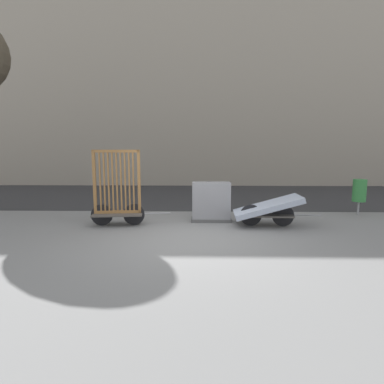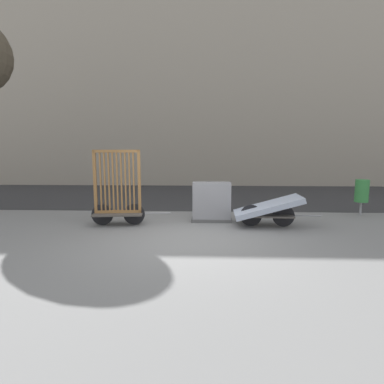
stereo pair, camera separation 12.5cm
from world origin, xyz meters
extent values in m
plane|color=slate|center=(0.00, 0.00, 0.00)|extent=(60.00, 60.00, 0.00)
cube|color=#2D2D30|center=(0.00, 6.58, 0.00)|extent=(56.00, 7.14, 0.01)
cube|color=#9E9384|center=(0.00, 12.15, 6.41)|extent=(48.00, 4.00, 12.83)
cube|color=#4C4742|center=(-1.85, 1.22, 0.29)|extent=(1.26, 0.71, 0.04)
cylinder|color=black|center=(-1.46, 1.26, 0.27)|extent=(0.53, 0.09, 0.53)
cylinder|color=black|center=(-2.24, 1.17, 0.27)|extent=(0.53, 0.09, 0.53)
cylinder|color=gray|center=(-0.90, 1.32, 0.29)|extent=(0.70, 0.10, 0.03)
cube|color=olive|center=(-1.85, 1.22, 0.34)|extent=(1.15, 0.19, 0.07)
cube|color=olive|center=(-1.85, 1.22, 1.84)|extent=(1.15, 0.19, 0.07)
cube|color=olive|center=(-2.38, 1.16, 1.09)|extent=(0.08, 0.08, 1.57)
cube|color=olive|center=(-1.31, 1.27, 1.09)|extent=(0.08, 0.08, 1.57)
cube|color=olive|center=(-2.25, 1.17, 1.09)|extent=(0.04, 0.05, 1.50)
cube|color=olive|center=(-2.15, 1.18, 1.09)|extent=(0.04, 0.05, 1.50)
cube|color=olive|center=(-2.05, 1.19, 1.09)|extent=(0.04, 0.05, 1.50)
cube|color=olive|center=(-1.95, 1.21, 1.09)|extent=(0.04, 0.05, 1.50)
cube|color=olive|center=(-1.85, 1.22, 1.09)|extent=(0.04, 0.05, 1.50)
cube|color=olive|center=(-1.75, 1.23, 1.09)|extent=(0.04, 0.05, 1.50)
cube|color=olive|center=(-1.65, 1.24, 1.09)|extent=(0.04, 0.05, 1.50)
cube|color=olive|center=(-1.55, 1.25, 1.09)|extent=(0.04, 0.05, 1.50)
cube|color=olive|center=(-1.45, 1.26, 1.09)|extent=(0.04, 0.05, 1.50)
cube|color=#4C4742|center=(1.85, 1.22, 0.29)|extent=(1.23, 0.63, 0.04)
cylinder|color=black|center=(2.24, 1.20, 0.27)|extent=(0.53, 0.06, 0.53)
cylinder|color=black|center=(1.45, 1.23, 0.27)|extent=(0.53, 0.06, 0.53)
cylinder|color=gray|center=(2.80, 1.17, 0.29)|extent=(0.70, 0.06, 0.03)
cube|color=#9EA8BC|center=(1.85, 1.22, 0.49)|extent=(1.65, 0.93, 0.58)
cube|color=#4C4C4C|center=(0.49, 1.70, 0.04)|extent=(1.05, 0.43, 0.08)
cube|color=gray|center=(0.49, 1.70, 0.52)|extent=(0.99, 0.37, 1.04)
cylinder|color=gray|center=(4.83, 2.66, 0.19)|extent=(0.06, 0.06, 0.39)
cylinder|color=#337F3D|center=(4.83, 2.66, 0.71)|extent=(0.37, 0.37, 0.65)
camera|label=1|loc=(0.17, -6.05, 1.81)|focal=28.00mm
camera|label=2|loc=(0.29, -6.04, 1.81)|focal=28.00mm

